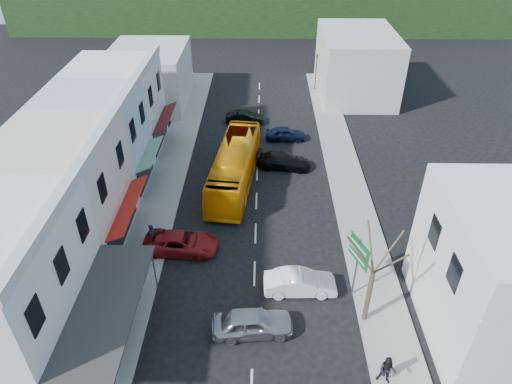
# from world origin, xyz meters

# --- Properties ---
(ground) EXTENTS (120.00, 120.00, 0.00)m
(ground) POSITION_xyz_m (0.00, 0.00, 0.00)
(ground) COLOR black
(ground) RESTS_ON ground
(sidewalk_left) EXTENTS (3.00, 52.00, 0.15)m
(sidewalk_left) POSITION_xyz_m (-7.50, 10.00, 0.07)
(sidewalk_left) COLOR gray
(sidewalk_left) RESTS_ON ground
(sidewalk_right) EXTENTS (3.00, 52.00, 0.15)m
(sidewalk_right) POSITION_xyz_m (7.50, 10.00, 0.07)
(sidewalk_right) COLOR gray
(sidewalk_right) RESTS_ON ground
(shopfront_row) EXTENTS (8.25, 30.00, 8.00)m
(shopfront_row) POSITION_xyz_m (-12.49, 5.00, 4.00)
(shopfront_row) COLOR silver
(shopfront_row) RESTS_ON ground
(distant_block_left) EXTENTS (8.00, 10.00, 6.00)m
(distant_block_left) POSITION_xyz_m (-12.00, 27.00, 3.00)
(distant_block_left) COLOR #B7B2A8
(distant_block_left) RESTS_ON ground
(distant_block_right) EXTENTS (8.00, 12.00, 7.00)m
(distant_block_right) POSITION_xyz_m (11.00, 30.00, 3.50)
(distant_block_right) COLOR #B7B2A8
(distant_block_right) RESTS_ON ground
(bus) EXTENTS (3.80, 11.81, 3.10)m
(bus) POSITION_xyz_m (-1.79, 10.51, 1.55)
(bus) COLOR orange
(bus) RESTS_ON ground
(car_silver) EXTENTS (4.55, 2.21, 1.40)m
(car_silver) POSITION_xyz_m (-0.03, -4.56, 0.70)
(car_silver) COLOR #A2A2A6
(car_silver) RESTS_ON ground
(car_white) EXTENTS (4.45, 1.93, 1.40)m
(car_white) POSITION_xyz_m (2.78, -1.48, 0.70)
(car_white) COLOR white
(car_white) RESTS_ON ground
(car_red) EXTENTS (4.70, 2.14, 1.40)m
(car_red) POSITION_xyz_m (-4.97, 2.11, 0.70)
(car_red) COLOR maroon
(car_red) RESTS_ON ground
(car_black_near) EXTENTS (4.70, 2.39, 1.40)m
(car_black_near) POSITION_xyz_m (2.30, 13.02, 0.70)
(car_black_near) COLOR black
(car_black_near) RESTS_ON ground
(car_navy_mid) EXTENTS (4.43, 1.88, 1.40)m
(car_navy_mid) POSITION_xyz_m (2.62, 18.19, 0.70)
(car_navy_mid) COLOR black
(car_navy_mid) RESTS_ON ground
(car_black_far) EXTENTS (4.41, 1.81, 1.40)m
(car_black_far) POSITION_xyz_m (-1.43, 21.75, 0.70)
(car_black_far) COLOR black
(car_black_far) RESTS_ON ground
(pedestrian_left) EXTENTS (0.57, 0.70, 1.70)m
(pedestrian_left) POSITION_xyz_m (-6.91, 2.45, 1.00)
(pedestrian_left) COLOR black
(pedestrian_left) RESTS_ON sidewalk_left
(pedestrian_right) EXTENTS (0.81, 0.65, 1.70)m
(pedestrian_right) POSITION_xyz_m (6.62, -7.60, 1.00)
(pedestrian_right) COLOR black
(pedestrian_right) RESTS_ON sidewalk_right
(direction_sign) EXTENTS (1.52, 2.10, 4.35)m
(direction_sign) POSITION_xyz_m (5.94, -1.71, 2.18)
(direction_sign) COLOR #095C28
(direction_sign) RESTS_ON ground
(street_tree) EXTENTS (3.42, 3.42, 7.50)m
(street_tree) POSITION_xyz_m (6.32, -3.64, 3.75)
(street_tree) COLOR #3C2F23
(street_tree) RESTS_ON ground
(traffic_signal) EXTENTS (0.74, 1.03, 4.41)m
(traffic_signal) POSITION_xyz_m (6.60, 30.68, 2.20)
(traffic_signal) COLOR black
(traffic_signal) RESTS_ON ground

